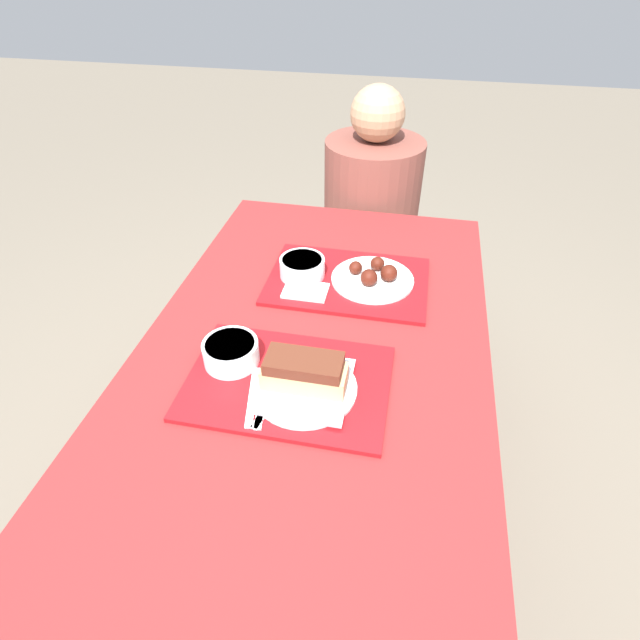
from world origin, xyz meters
TOP-DOWN VIEW (x-y plane):
  - ground_plane at (0.00, 0.00)m, footprint 12.00×12.00m
  - picnic_table at (0.00, 0.00)m, footprint 0.85×1.47m
  - picnic_bench_far at (0.00, 0.96)m, footprint 0.81×0.28m
  - tray_near at (-0.03, -0.14)m, footprint 0.45×0.31m
  - tray_far at (0.04, 0.28)m, footprint 0.45×0.31m
  - bowl_coleslaw_near at (-0.17, -0.11)m, footprint 0.13×0.13m
  - brisket_sandwich_plate at (0.01, -0.16)m, footprint 0.23×0.23m
  - plastic_fork_near at (-0.07, -0.21)m, footprint 0.04×0.17m
  - plastic_knife_near at (-0.05, -0.21)m, footprint 0.05×0.17m
  - plastic_spoon_near at (-0.09, -0.21)m, footprint 0.05×0.17m
  - condiment_packet at (-0.00, -0.07)m, footprint 0.04×0.03m
  - bowl_coleslaw_far at (-0.09, 0.27)m, footprint 0.13×0.13m
  - wings_plate_far at (0.11, 0.29)m, footprint 0.23×0.23m
  - napkin_far at (-0.06, 0.20)m, footprint 0.12×0.09m
  - person_seated_across at (0.03, 0.96)m, footprint 0.38×0.38m

SIDE VIEW (x-z plane):
  - ground_plane at x=0.00m, z-range 0.00..0.00m
  - picnic_bench_far at x=0.00m, z-range 0.16..0.62m
  - picnic_table at x=0.00m, z-range 0.28..1.05m
  - person_seated_across at x=0.03m, z-range 0.40..1.07m
  - tray_near at x=-0.03m, z-range 0.77..0.78m
  - tray_far at x=0.04m, z-range 0.77..0.78m
  - plastic_fork_near at x=-0.07m, z-range 0.78..0.78m
  - plastic_knife_near at x=-0.05m, z-range 0.78..0.78m
  - plastic_spoon_near at x=-0.09m, z-range 0.78..0.78m
  - condiment_packet at x=0.00m, z-range 0.78..0.79m
  - napkin_far at x=-0.06m, z-range 0.78..0.79m
  - wings_plate_far at x=0.11m, z-range 0.77..0.82m
  - bowl_coleslaw_near at x=-0.17m, z-range 0.78..0.84m
  - bowl_coleslaw_far at x=-0.09m, z-range 0.78..0.84m
  - brisket_sandwich_plate at x=0.01m, z-range 0.77..0.86m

